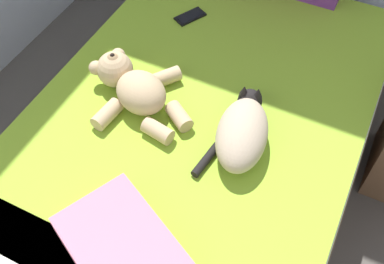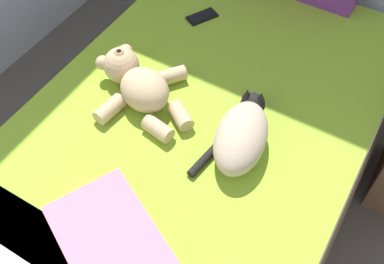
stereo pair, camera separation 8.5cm
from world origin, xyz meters
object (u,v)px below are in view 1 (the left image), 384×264
object	(u,v)px
cat	(243,131)
throw_pillow	(122,248)
bed	(200,143)
cell_phone	(190,16)
teddy_bear	(134,87)

from	to	relation	value
cat	throw_pillow	world-z (taller)	cat
bed	cat	size ratio (longest dim) A/B	4.63
cell_phone	throw_pillow	bearing A→B (deg)	-74.05
cell_phone	throw_pillow	world-z (taller)	throw_pillow
teddy_bear	cell_phone	world-z (taller)	teddy_bear
cell_phone	throw_pillow	size ratio (longest dim) A/B	0.41
cat	cell_phone	bearing A→B (deg)	130.65
cat	throw_pillow	xyz separation A→B (m)	(-0.17, -0.59, -0.02)
throw_pillow	bed	bearing A→B (deg)	93.68
bed	throw_pillow	size ratio (longest dim) A/B	5.10
cat	teddy_bear	xyz separation A→B (m)	(-0.48, 0.02, -0.00)
cat	teddy_bear	size ratio (longest dim) A/B	0.87
bed	cell_phone	size ratio (longest dim) A/B	12.39
teddy_bear	bed	bearing A→B (deg)	15.48
teddy_bear	cell_phone	bearing A→B (deg)	92.69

